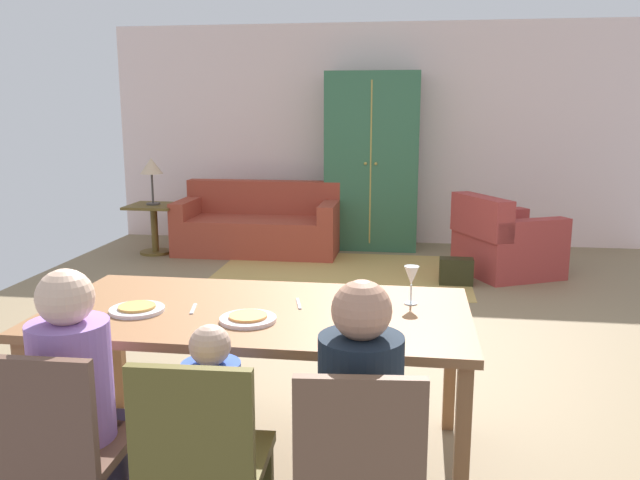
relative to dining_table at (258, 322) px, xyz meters
name	(u,v)px	position (x,y,z in m)	size (l,w,h in m)	color
ground_plane	(345,328)	(0.20, 1.99, -0.71)	(6.61, 6.70, 0.02)	#836E4F
back_wall	(374,135)	(0.20, 5.39, 0.65)	(6.61, 0.10, 2.70)	silver
dining_table	(258,322)	(0.00, 0.00, 0.00)	(1.96, 0.99, 0.76)	#8E5D37
plate_near_man	(137,310)	(-0.54, -0.12, 0.07)	(0.25, 0.25, 0.02)	silver
pizza_near_man	(137,307)	(-0.54, -0.12, 0.09)	(0.17, 0.17, 0.01)	gold
plate_near_child	(248,319)	(0.00, -0.18, 0.07)	(0.25, 0.25, 0.02)	white
pizza_near_child	(248,316)	(0.00, -0.18, 0.09)	(0.17, 0.17, 0.01)	#E79446
wine_glass	(411,277)	(0.71, 0.18, 0.20)	(0.07, 0.07, 0.19)	silver
fork	(193,309)	(-0.29, -0.05, 0.07)	(0.02, 0.15, 0.01)	silver
knife	(299,304)	(0.18, 0.10, 0.07)	(0.01, 0.17, 0.01)	silver
dining_chair_man	(56,446)	(-0.54, -0.86, -0.20)	(0.43, 0.43, 0.87)	brown
person_man	(80,418)	(-0.54, -0.68, -0.18)	(0.30, 0.40, 1.11)	#312D4F
dining_chair_child	(202,457)	(0.00, -0.86, -0.20)	(0.44, 0.44, 0.87)	brown
person_child	(216,448)	(0.00, -0.69, -0.26)	(0.22, 0.29, 0.92)	#333C4D
dining_chair_woman	(359,469)	(0.55, -0.86, -0.20)	(0.46, 0.46, 0.87)	brown
person_woman	(360,438)	(0.54, -0.68, -0.18)	(0.30, 0.41, 1.11)	#2C3D51
area_rug	(342,272)	(-0.01, 3.68, -0.69)	(2.60, 1.80, 0.01)	tan
couch	(259,227)	(-1.09, 4.54, -0.39)	(1.88, 0.86, 0.82)	#9F3D2B
armchair	(504,244)	(1.64, 3.85, -0.38)	(1.15, 1.15, 0.82)	#A53935
armoire	(372,162)	(0.21, 5.00, 0.35)	(1.10, 0.59, 2.10)	#316444
side_table	(154,222)	(-2.28, 4.28, -0.32)	(0.56, 0.56, 0.58)	brown
table_lamp	(151,168)	(-2.28, 4.28, 0.31)	(0.26, 0.26, 0.54)	#403B37
handbag	(456,271)	(1.14, 3.38, -0.57)	(0.32, 0.16, 0.26)	#292814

